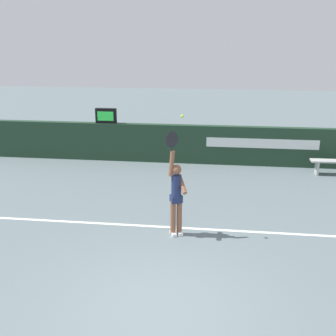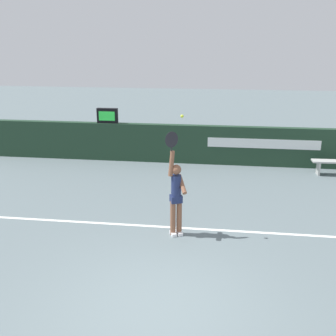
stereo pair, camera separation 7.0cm
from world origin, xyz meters
TOP-DOWN VIEW (x-y plane):
  - ground_plane at (0.00, 0.00)m, footprint 60.00×60.00m
  - court_lines at (0.00, 0.39)m, footprint 11.47×5.29m
  - back_wall at (0.00, 8.17)m, footprint 15.32×0.27m
  - speed_display at (-3.05, 8.17)m, footprint 0.73×0.17m
  - tennis_player at (0.00, 2.63)m, footprint 0.50×0.46m
  - tennis_ball at (0.11, 2.63)m, footprint 0.07×0.07m

SIDE VIEW (x-z plane):
  - ground_plane at x=0.00m, z-range 0.00..0.00m
  - court_lines at x=0.00m, z-range 0.00..0.00m
  - back_wall at x=0.00m, z-range 0.00..1.34m
  - tennis_player at x=0.00m, z-range -0.21..2.15m
  - speed_display at x=-3.05m, z-range 1.34..1.85m
  - tennis_ball at x=0.11m, z-range 2.63..2.69m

